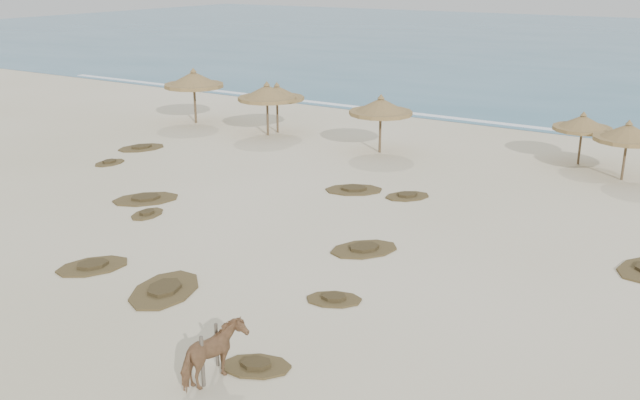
# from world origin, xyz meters

# --- Properties ---
(ground) EXTENTS (160.00, 160.00, 0.00)m
(ground) POSITION_xyz_m (0.00, 0.00, 0.00)
(ground) COLOR beige
(ground) RESTS_ON ground
(ocean) EXTENTS (200.00, 100.00, 0.01)m
(ocean) POSITION_xyz_m (0.00, 75.00, 0.00)
(ocean) COLOR #2B6483
(ocean) RESTS_ON ground
(foam_line) EXTENTS (70.00, 0.60, 0.01)m
(foam_line) POSITION_xyz_m (0.00, 26.00, 0.00)
(foam_line) COLOR white
(foam_line) RESTS_ON ground
(palapa_0) EXTENTS (4.26, 4.26, 3.23)m
(palapa_0) POSITION_xyz_m (-13.79, 16.71, 2.51)
(palapa_0) COLOR brown
(palapa_0) RESTS_ON ground
(palapa_1) EXTENTS (3.21, 3.21, 2.95)m
(palapa_1) POSITION_xyz_m (-8.29, 16.37, 2.29)
(palapa_1) COLOR brown
(palapa_1) RESTS_ON ground
(palapa_2) EXTENTS (3.89, 3.89, 2.80)m
(palapa_2) POSITION_xyz_m (-8.23, 17.21, 2.17)
(palapa_2) COLOR brown
(palapa_2) RESTS_ON ground
(palapa_3) EXTENTS (3.70, 3.70, 2.91)m
(palapa_3) POSITION_xyz_m (-1.38, 16.30, 2.26)
(palapa_3) COLOR brown
(palapa_3) RESTS_ON ground
(palapa_4) EXTENTS (3.28, 3.28, 2.50)m
(palapa_4) POSITION_xyz_m (7.52, 19.24, 1.94)
(palapa_4) COLOR brown
(palapa_4) RESTS_ON ground
(palapa_5) EXTENTS (3.41, 3.41, 2.65)m
(palapa_5) POSITION_xyz_m (9.74, 17.64, 2.06)
(palapa_5) COLOR brown
(palapa_5) RESTS_ON ground
(horse) EXTENTS (0.87, 1.68, 1.37)m
(horse) POSITION_xyz_m (5.08, -3.92, 0.69)
(horse) COLOR #996C45
(horse) RESTS_ON ground
(fence_post_near) EXTENTS (0.09, 0.09, 1.08)m
(fence_post_near) POSITION_xyz_m (4.69, -3.36, 0.54)
(fence_post_near) COLOR brown
(fence_post_near) RESTS_ON ground
(fence_post_far) EXTENTS (0.11, 0.11, 1.22)m
(fence_post_far) POSITION_xyz_m (4.97, -4.18, 0.61)
(fence_post_far) COLOR brown
(fence_post_far) RESTS_ON ground
(scrub_1) EXTENTS (2.95, 3.10, 0.16)m
(scrub_1) POSITION_xyz_m (-5.70, 4.63, 0.05)
(scrub_1) COLOR brown
(scrub_1) RESTS_ON ground
(scrub_2) EXTENTS (1.18, 1.62, 0.16)m
(scrub_2) POSITION_xyz_m (-4.35, 3.37, 0.05)
(scrub_2) COLOR brown
(scrub_2) RESTS_ON ground
(scrub_3) EXTENTS (2.59, 2.76, 0.16)m
(scrub_3) POSITION_xyz_m (4.16, 4.64, 0.05)
(scrub_3) COLOR brown
(scrub_3) RESTS_ON ground
(scrub_4) EXTENTS (1.86, 1.61, 0.16)m
(scrub_4) POSITION_xyz_m (5.23, 0.97, 0.05)
(scrub_4) COLOR brown
(scrub_4) RESTS_ON ground
(scrub_6) EXTENTS (2.43, 2.82, 0.16)m
(scrub_6) POSITION_xyz_m (-11.98, 10.54, 0.05)
(scrub_6) COLOR brown
(scrub_6) RESTS_ON ground
(scrub_7) EXTENTS (2.12, 2.20, 0.16)m
(scrub_7) POSITION_xyz_m (2.92, 10.49, 0.05)
(scrub_7) COLOR brown
(scrub_7) RESTS_ON ground
(scrub_8) EXTENTS (1.09, 1.61, 0.16)m
(scrub_8) POSITION_xyz_m (-11.12, 7.67, 0.05)
(scrub_8) COLOR brown
(scrub_8) RESTS_ON ground
(scrub_9) EXTENTS (2.48, 3.12, 0.16)m
(scrub_9) POSITION_xyz_m (0.83, -1.09, 0.05)
(scrub_9) COLOR brown
(scrub_9) RESTS_ON ground
(scrub_11) EXTENTS (2.34, 2.64, 0.16)m
(scrub_11) POSITION_xyz_m (-2.24, -1.04, 0.05)
(scrub_11) COLOR brown
(scrub_11) RESTS_ON ground
(scrub_12) EXTENTS (1.96, 1.69, 0.16)m
(scrub_12) POSITION_xyz_m (5.50, -2.96, 0.05)
(scrub_12) COLOR brown
(scrub_12) RESTS_ON ground
(scrub_13) EXTENTS (2.85, 2.62, 0.16)m
(scrub_13) POSITION_xyz_m (0.68, 10.10, 0.05)
(scrub_13) COLOR brown
(scrub_13) RESTS_ON ground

